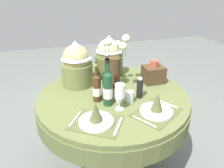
# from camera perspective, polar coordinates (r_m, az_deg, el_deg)

# --- Properties ---
(ground) EXTENTS (8.00, 8.00, 0.00)m
(ground) POSITION_cam_1_polar(r_m,az_deg,el_deg) (2.25, 0.24, -18.88)
(ground) COLOR slate
(dining_table) EXTENTS (1.29, 1.29, 0.72)m
(dining_table) POSITION_cam_1_polar(r_m,az_deg,el_deg) (1.87, 0.27, -5.90)
(dining_table) COLOR #5B6638
(dining_table) RESTS_ON ground
(place_setting_left) EXTENTS (0.43, 0.40, 0.16)m
(place_setting_left) POSITION_cam_1_polar(r_m,az_deg,el_deg) (1.45, -4.32, -8.82)
(place_setting_left) COLOR #4E562F
(place_setting_left) RESTS_ON dining_table
(place_setting_right) EXTENTS (0.43, 0.40, 0.16)m
(place_setting_right) POSITION_cam_1_polar(r_m,az_deg,el_deg) (1.58, 11.90, -6.08)
(place_setting_right) COLOR #4E562F
(place_setting_right) RESTS_ON dining_table
(flower_vase) EXTENTS (0.23, 0.21, 0.47)m
(flower_vase) POSITION_cam_1_polar(r_m,az_deg,el_deg) (1.84, 0.91, 5.13)
(flower_vase) COLOR #47331E
(flower_vase) RESTS_ON dining_table
(wine_bottle_left) EXTENTS (0.07, 0.07, 0.37)m
(wine_bottle_left) POSITION_cam_1_polar(r_m,az_deg,el_deg) (1.60, -1.13, -1.15)
(wine_bottle_left) COLOR #194223
(wine_bottle_left) RESTS_ON dining_table
(wine_bottle_right) EXTENTS (0.08, 0.08, 0.33)m
(wine_bottle_right) POSITION_cam_1_polar(r_m,az_deg,el_deg) (1.72, -1.31, 0.20)
(wine_bottle_right) COLOR black
(wine_bottle_right) RESTS_ON dining_table
(wine_bottle_rear) EXTENTS (0.07, 0.07, 0.32)m
(wine_bottle_rear) POSITION_cam_1_polar(r_m,az_deg,el_deg) (1.67, -4.07, -0.90)
(wine_bottle_rear) COLOR #422814
(wine_bottle_rear) RESTS_ON dining_table
(wine_glass_left) EXTENTS (0.07, 0.07, 0.21)m
(wine_glass_left) POSITION_cam_1_polar(r_m,az_deg,el_deg) (1.54, 2.13, -2.04)
(wine_glass_left) COLOR silver
(wine_glass_left) RESTS_ON dining_table
(tumbler_near_left) EXTENTS (0.07, 0.07, 0.10)m
(tumbler_near_left) POSITION_cam_1_polar(r_m,az_deg,el_deg) (1.70, 1.72, -3.06)
(tumbler_near_left) COLOR silver
(tumbler_near_left) RESTS_ON dining_table
(tumbler_near_right) EXTENTS (0.06, 0.06, 0.10)m
(tumbler_near_right) POSITION_cam_1_polar(r_m,az_deg,el_deg) (1.68, 4.82, -3.46)
(tumbler_near_right) COLOR silver
(tumbler_near_right) RESTS_ON dining_table
(pepper_mill) EXTENTS (0.05, 0.05, 0.19)m
(pepper_mill) POSITION_cam_1_polar(r_m,az_deg,el_deg) (1.74, 7.46, -1.11)
(pepper_mill) COLOR black
(pepper_mill) RESTS_ON dining_table
(gift_tub_back_left) EXTENTS (0.28, 0.28, 0.41)m
(gift_tub_back_left) POSITION_cam_1_polar(r_m,az_deg,el_deg) (1.92, -9.50, 5.77)
(gift_tub_back_left) COLOR olive
(gift_tub_back_left) RESTS_ON dining_table
(gift_tub_back_centre) EXTENTS (0.27, 0.27, 0.40)m
(gift_tub_back_centre) POSITION_cam_1_polar(r_m,az_deg,el_deg) (2.12, -0.82, 7.93)
(gift_tub_back_centre) COLOR #566033
(gift_tub_back_centre) RESTS_ON dining_table
(woven_basket_side_right) EXTENTS (0.19, 0.16, 0.22)m
(woven_basket_side_right) POSITION_cam_1_polar(r_m,az_deg,el_deg) (2.03, 11.03, 2.75)
(woven_basket_side_right) COLOR #47331E
(woven_basket_side_right) RESTS_ON dining_table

